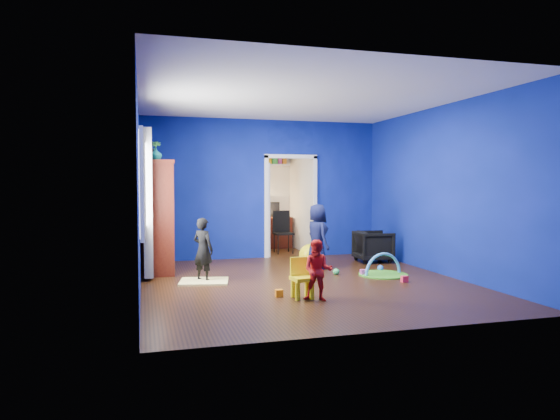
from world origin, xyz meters
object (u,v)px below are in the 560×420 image
object	(u,v)px
child_black	(203,250)
kid_chair	(302,280)
armchair	(373,246)
toddler_red	(318,270)
vase	(156,154)
folding_chair	(283,233)
crt_tv	(159,214)
hopper_ball	(310,255)
play_mat	(383,275)
child_navy	(317,236)
tv_armoire	(156,217)
study_desk	(273,232)

from	to	relation	value
child_black	kid_chair	size ratio (longest dim) A/B	2.04
armchair	toddler_red	bearing A→B (deg)	146.20
vase	folding_chair	xyz separation A→B (m)	(2.82, 2.03, -1.60)
crt_tv	hopper_ball	world-z (taller)	crt_tv
play_mat	folding_chair	bearing A→B (deg)	106.12
play_mat	folding_chair	size ratio (longest dim) A/B	0.90
vase	hopper_ball	world-z (taller)	vase
child_navy	tv_armoire	xyz separation A→B (m)	(-2.85, 0.42, 0.39)
crt_tv	hopper_ball	bearing A→B (deg)	-3.55
hopper_ball	folding_chair	world-z (taller)	folding_chair
child_black	crt_tv	bearing A→B (deg)	-12.31
armchair	study_desk	world-z (taller)	study_desk
play_mat	study_desk	size ratio (longest dim) A/B	0.94
armchair	vase	xyz separation A→B (m)	(-4.21, -0.34, 1.75)
kid_chair	study_desk	size ratio (longest dim) A/B	0.57
armchair	play_mat	bearing A→B (deg)	164.14
child_black	play_mat	bearing A→B (deg)	-139.65
study_desk	tv_armoire	bearing A→B (deg)	-136.38
vase	play_mat	world-z (taller)	vase
armchair	folding_chair	bearing A→B (deg)	43.48
hopper_ball	child_black	bearing A→B (deg)	-157.25
toddler_red	kid_chair	xyz separation A→B (m)	(-0.15, 0.20, -0.16)
vase	kid_chair	size ratio (longest dim) A/B	0.41
tv_armoire	hopper_ball	size ratio (longest dim) A/B	4.62
child_navy	vase	bearing A→B (deg)	78.53
child_black	crt_tv	distance (m)	1.34
toddler_red	folding_chair	bearing A→B (deg)	105.74
kid_chair	folding_chair	bearing A→B (deg)	70.20
armchair	kid_chair	xyz separation A→B (m)	(-2.36, -2.67, -0.06)
hopper_ball	vase	bearing A→B (deg)	-177.37
tv_armoire	hopper_ball	world-z (taller)	tv_armoire
toddler_red	hopper_ball	world-z (taller)	toddler_red
tv_armoire	play_mat	distance (m)	4.07
vase	child_black	bearing A→B (deg)	-47.59
crt_tv	study_desk	bearing A→B (deg)	44.03
tv_armoire	crt_tv	world-z (taller)	tv_armoire
child_navy	toddler_red	size ratio (longest dim) A/B	1.45
armchair	hopper_ball	xyz separation A→B (m)	(-1.41, -0.22, -0.10)
kid_chair	play_mat	xyz separation A→B (m)	(1.86, 1.27, -0.24)
armchair	toddler_red	world-z (taller)	toddler_red
child_black	tv_armoire	world-z (taller)	tv_armoire
kid_chair	study_desk	world-z (taller)	study_desk
armchair	folding_chair	distance (m)	2.19
child_navy	hopper_ball	xyz separation A→B (m)	(-0.05, 0.25, -0.38)
crt_tv	kid_chair	xyz separation A→B (m)	(1.81, -2.62, -0.77)
folding_chair	child_black	bearing A→B (deg)	-127.40
vase	crt_tv	xyz separation A→B (m)	(0.04, 0.30, -1.04)
armchair	tv_armoire	xyz separation A→B (m)	(-4.21, -0.04, 0.67)
tv_armoire	crt_tv	size ratio (longest dim) A/B	2.80
armchair	tv_armoire	bearing A→B (deg)	94.45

